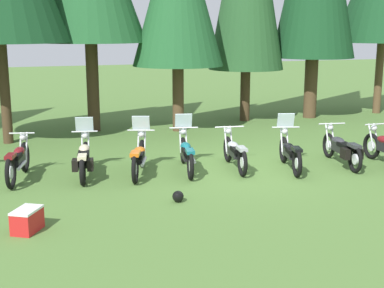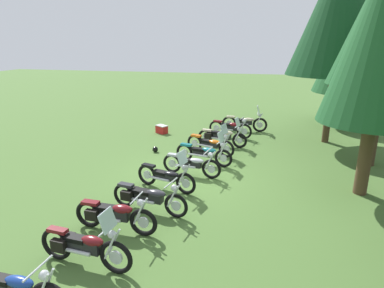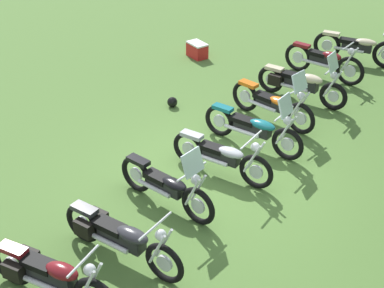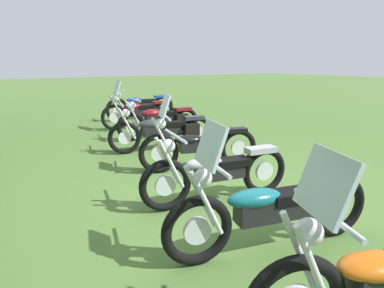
{
  "view_description": "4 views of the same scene",
  "coord_description": "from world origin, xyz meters",
  "px_view_note": "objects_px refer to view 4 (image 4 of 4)",
  "views": [
    {
      "loc": [
        -5.42,
        -12.06,
        3.54
      ],
      "look_at": [
        -1.04,
        0.75,
        0.59
      ],
      "focal_mm": 50.15,
      "sensor_mm": 36.0,
      "label": 1
    },
    {
      "loc": [
        10.51,
        2.67,
        4.51
      ],
      "look_at": [
        -0.79,
        0.02,
        0.94
      ],
      "focal_mm": 31.15,
      "sensor_mm": 36.0,
      "label": 2
    },
    {
      "loc": [
        8.38,
        3.37,
        6.16
      ],
      "look_at": [
        -0.09,
        -0.45,
        0.54
      ],
      "focal_mm": 53.22,
      "sensor_mm": 36.0,
      "label": 3
    },
    {
      "loc": [
        -3.45,
        2.56,
        1.86
      ],
      "look_at": [
        0.83,
        0.01,
        0.6
      ],
      "focal_mm": 30.1,
      "sensor_mm": 36.0,
      "label": 4
    }
  ],
  "objects_px": {
    "motorcycle_8": "(161,120)",
    "motorcycle_10": "(140,106)",
    "motorcycle_4": "(271,207)",
    "motorcycle_5": "(217,171)",
    "motorcycle_9": "(140,112)",
    "motorcycle_6": "(198,145)",
    "motorcycle_7": "(164,130)"
  },
  "relations": [
    {
      "from": "motorcycle_8",
      "to": "motorcycle_10",
      "type": "bearing_deg",
      "value": -99.07
    },
    {
      "from": "motorcycle_4",
      "to": "motorcycle_10",
      "type": "distance_m",
      "value": 8.15
    },
    {
      "from": "motorcycle_5",
      "to": "motorcycle_10",
      "type": "xyz_separation_m",
      "value": [
        6.72,
        -1.6,
        0.03
      ]
    },
    {
      "from": "motorcycle_9",
      "to": "motorcycle_4",
      "type": "bearing_deg",
      "value": 84.57
    },
    {
      "from": "motorcycle_6",
      "to": "motorcycle_7",
      "type": "distance_m",
      "value": 1.5
    },
    {
      "from": "motorcycle_7",
      "to": "motorcycle_8",
      "type": "bearing_deg",
      "value": -101.86
    },
    {
      "from": "motorcycle_4",
      "to": "motorcycle_7",
      "type": "distance_m",
      "value": 4.11
    },
    {
      "from": "motorcycle_8",
      "to": "motorcycle_9",
      "type": "xyz_separation_m",
      "value": [
        1.38,
        -0.0,
        0.02
      ]
    },
    {
      "from": "motorcycle_8",
      "to": "motorcycle_9",
      "type": "distance_m",
      "value": 1.38
    },
    {
      "from": "motorcycle_10",
      "to": "motorcycle_8",
      "type": "bearing_deg",
      "value": 80.61
    },
    {
      "from": "motorcycle_6",
      "to": "motorcycle_10",
      "type": "xyz_separation_m",
      "value": [
        5.42,
        -1.09,
        0.01
      ]
    },
    {
      "from": "motorcycle_9",
      "to": "motorcycle_10",
      "type": "bearing_deg",
      "value": -106.61
    },
    {
      "from": "motorcycle_6",
      "to": "motorcycle_9",
      "type": "distance_m",
      "value": 4.05
    },
    {
      "from": "motorcycle_8",
      "to": "motorcycle_6",
      "type": "bearing_deg",
      "value": 81.2
    },
    {
      "from": "motorcycle_7",
      "to": "motorcycle_9",
      "type": "distance_m",
      "value": 2.56
    },
    {
      "from": "motorcycle_9",
      "to": "motorcycle_5",
      "type": "bearing_deg",
      "value": 84.32
    },
    {
      "from": "motorcycle_10",
      "to": "motorcycle_5",
      "type": "bearing_deg",
      "value": 78.73
    },
    {
      "from": "motorcycle_5",
      "to": "motorcycle_10",
      "type": "bearing_deg",
      "value": -94.48
    },
    {
      "from": "motorcycle_6",
      "to": "motorcycle_7",
      "type": "relative_size",
      "value": 0.92
    },
    {
      "from": "motorcycle_4",
      "to": "motorcycle_6",
      "type": "height_order",
      "value": "same"
    },
    {
      "from": "motorcycle_6",
      "to": "motorcycle_8",
      "type": "xyz_separation_m",
      "value": [
        2.64,
        -0.52,
        0.01
      ]
    },
    {
      "from": "motorcycle_7",
      "to": "motorcycle_10",
      "type": "height_order",
      "value": "motorcycle_10"
    },
    {
      "from": "motorcycle_8",
      "to": "motorcycle_9",
      "type": "height_order",
      "value": "motorcycle_9"
    },
    {
      "from": "motorcycle_4",
      "to": "motorcycle_6",
      "type": "distance_m",
      "value": 2.63
    },
    {
      "from": "motorcycle_4",
      "to": "motorcycle_5",
      "type": "distance_m",
      "value": 1.25
    },
    {
      "from": "motorcycle_4",
      "to": "motorcycle_6",
      "type": "xyz_separation_m",
      "value": [
        2.53,
        -0.72,
        -0.01
      ]
    },
    {
      "from": "motorcycle_5",
      "to": "motorcycle_7",
      "type": "relative_size",
      "value": 0.94
    },
    {
      "from": "motorcycle_7",
      "to": "motorcycle_10",
      "type": "distance_m",
      "value": 4.05
    },
    {
      "from": "motorcycle_4",
      "to": "motorcycle_5",
      "type": "xyz_separation_m",
      "value": [
        1.23,
        -0.21,
        -0.03
      ]
    },
    {
      "from": "motorcycle_9",
      "to": "motorcycle_10",
      "type": "height_order",
      "value": "motorcycle_9"
    },
    {
      "from": "motorcycle_5",
      "to": "motorcycle_8",
      "type": "relative_size",
      "value": 0.98
    },
    {
      "from": "motorcycle_5",
      "to": "motorcycle_10",
      "type": "distance_m",
      "value": 6.91
    }
  ]
}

